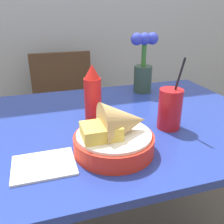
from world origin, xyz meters
TOP-DOWN VIEW (x-y plane):
  - dining_table at (0.00, 0.00)m, footprint 1.08×0.78m
  - chair_far_window at (-0.10, 0.81)m, footprint 0.40×0.40m
  - food_basket at (-0.07, -0.20)m, footprint 0.22×0.22m
  - ketchup_bottle at (-0.08, 0.03)m, footprint 0.06×0.06m
  - drink_cup at (0.15, -0.11)m, footprint 0.08×0.08m
  - flower_vase at (0.22, 0.27)m, footprint 0.13×0.08m
  - napkin at (-0.27, -0.21)m, footprint 0.16×0.13m

SIDE VIEW (x-z plane):
  - chair_far_window at x=-0.10m, z-range 0.08..0.91m
  - dining_table at x=0.00m, z-range 0.26..0.99m
  - napkin at x=-0.27m, z-range 0.73..0.74m
  - food_basket at x=-0.07m, z-range 0.71..0.86m
  - drink_cup at x=0.15m, z-range 0.68..0.92m
  - ketchup_bottle at x=-0.08m, z-range 0.73..0.93m
  - flower_vase at x=0.22m, z-range 0.73..1.00m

